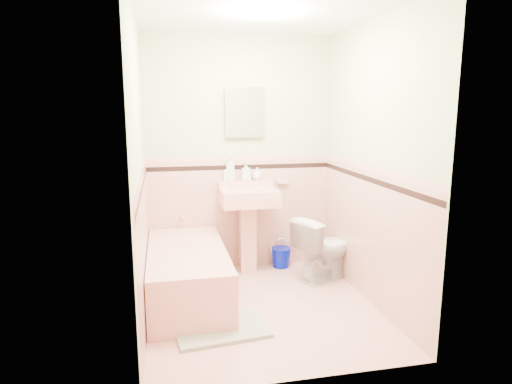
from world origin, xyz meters
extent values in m
plane|color=#E9A698|center=(0.00, 0.00, 0.00)|extent=(2.20, 2.20, 0.00)
plane|color=white|center=(0.00, 0.00, 2.50)|extent=(2.20, 2.20, 0.00)
plane|color=#F2E0C5|center=(0.00, 1.10, 1.25)|extent=(2.50, 0.00, 2.50)
plane|color=#F2E0C5|center=(0.00, -1.10, 1.25)|extent=(2.50, 0.00, 2.50)
plane|color=#F2E0C5|center=(-1.00, 0.00, 1.25)|extent=(0.00, 2.50, 2.50)
plane|color=#F2E0C5|center=(1.00, 0.00, 1.25)|extent=(0.00, 2.50, 2.50)
plane|color=#EBAC9E|center=(0.00, 1.09, 0.60)|extent=(2.00, 0.00, 2.00)
plane|color=#EBAC9E|center=(0.00, -1.09, 0.60)|extent=(2.00, 0.00, 2.00)
plane|color=#EBAC9E|center=(-0.99, 0.00, 0.60)|extent=(0.00, 2.20, 2.20)
plane|color=#EBAC9E|center=(0.99, 0.00, 0.60)|extent=(0.00, 2.20, 2.20)
plane|color=black|center=(0.00, 1.08, 1.12)|extent=(2.00, 0.00, 2.00)
plane|color=black|center=(0.00, -1.08, 1.12)|extent=(2.00, 0.00, 2.00)
plane|color=black|center=(-0.98, 0.00, 1.12)|extent=(0.00, 2.20, 2.20)
plane|color=black|center=(0.98, 0.00, 1.12)|extent=(0.00, 2.20, 2.20)
plane|color=pink|center=(0.00, 1.08, 1.22)|extent=(2.00, 0.00, 2.00)
plane|color=pink|center=(0.00, -1.08, 1.22)|extent=(2.00, 0.00, 2.00)
plane|color=pink|center=(-0.98, 0.00, 1.22)|extent=(0.00, 2.20, 2.20)
plane|color=pink|center=(0.98, 0.00, 1.22)|extent=(0.00, 2.20, 2.20)
cube|color=#E49E90|center=(-0.63, 0.33, 0.23)|extent=(0.70, 1.50, 0.45)
cylinder|color=silver|center=(-0.63, 1.05, 0.63)|extent=(0.04, 0.12, 0.04)
cylinder|color=silver|center=(0.05, 1.00, 0.95)|extent=(0.02, 0.02, 0.10)
cube|color=white|center=(0.05, 1.07, 1.70)|extent=(0.40, 0.04, 0.50)
cube|color=#E49E90|center=(0.47, 1.06, 0.95)|extent=(0.11, 0.07, 0.04)
imported|color=#B2B2B2|center=(-0.11, 1.04, 1.11)|extent=(0.10, 0.10, 0.26)
imported|color=#B2B2B2|center=(0.06, 1.04, 1.08)|extent=(0.09, 0.10, 0.20)
imported|color=#B2B2B2|center=(0.18, 1.04, 1.05)|extent=(0.14, 0.14, 0.13)
cylinder|color=white|center=(-0.17, 1.04, 1.04)|extent=(0.04, 0.04, 0.12)
imported|color=white|center=(0.78, 0.53, 0.33)|extent=(0.74, 0.60, 0.66)
cube|color=#94A186|center=(-0.41, -0.34, 0.01)|extent=(0.77, 0.56, 0.03)
cube|color=#BF1E59|center=(-0.41, -0.36, 0.06)|extent=(0.16, 0.11, 0.06)
camera|label=1|loc=(-0.82, -3.59, 1.74)|focal=31.11mm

